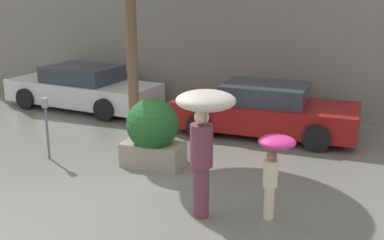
% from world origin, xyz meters
% --- Properties ---
extents(ground_plane, '(40.00, 40.00, 0.00)m').
position_xyz_m(ground_plane, '(0.00, 0.00, 0.00)').
color(ground_plane, slate).
extents(building_facade, '(18.00, 0.30, 6.00)m').
position_xyz_m(building_facade, '(0.00, 6.50, 3.00)').
color(building_facade, gray).
rests_on(building_facade, ground).
extents(planter_box, '(1.25, 1.06, 1.41)m').
position_xyz_m(planter_box, '(0.34, 1.57, 0.72)').
color(planter_box, gray).
rests_on(planter_box, ground).
extents(person_adult, '(0.90, 0.90, 2.10)m').
position_xyz_m(person_adult, '(2.08, -0.25, 1.56)').
color(person_adult, brown).
rests_on(person_adult, ground).
extents(person_child, '(0.57, 0.57, 1.40)m').
position_xyz_m(person_child, '(3.10, 0.10, 1.03)').
color(person_child, beige).
rests_on(person_child, ground).
extents(parked_car_near, '(4.44, 1.98, 1.26)m').
position_xyz_m(parked_car_near, '(1.97, 4.53, 0.59)').
color(parked_car_near, maroon).
rests_on(parked_car_near, ground).
extents(parked_car_far, '(4.78, 2.32, 1.26)m').
position_xyz_m(parked_car_far, '(-3.66, 5.14, 0.59)').
color(parked_car_far, silver).
rests_on(parked_car_far, ground).
extents(parking_meter, '(0.14, 0.14, 1.33)m').
position_xyz_m(parking_meter, '(-1.91, 1.13, 0.95)').
color(parking_meter, '#595B60').
rests_on(parking_meter, ground).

